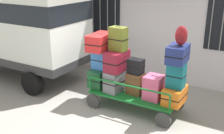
# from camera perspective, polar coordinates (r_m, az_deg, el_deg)

# --- Properties ---
(ground_plane) EXTENTS (40.00, 40.00, 0.00)m
(ground_plane) POSITION_cam_1_polar(r_m,az_deg,el_deg) (7.34, 0.23, -8.44)
(ground_plane) COLOR gray
(building_wall) EXTENTS (12.00, 0.38, 5.00)m
(building_wall) POSITION_cam_1_polar(r_m,az_deg,el_deg) (8.95, 9.11, 13.19)
(building_wall) COLOR silver
(building_wall) RESTS_ON ground
(van) EXTENTS (4.54, 2.06, 2.90)m
(van) POSITION_cam_1_polar(r_m,az_deg,el_deg) (9.54, -18.78, 8.40)
(van) COLOR silver
(van) RESTS_ON ground
(luggage_cart) EXTENTS (2.31, 1.07, 0.43)m
(luggage_cart) POSITION_cam_1_polar(r_m,az_deg,el_deg) (7.20, 4.69, -6.00)
(luggage_cart) COLOR #146023
(luggage_cart) RESTS_ON ground
(cart_railing) EXTENTS (2.19, 0.93, 0.41)m
(cart_railing) POSITION_cam_1_polar(r_m,az_deg,el_deg) (7.03, 4.79, -2.96)
(cart_railing) COLOR #146023
(cart_railing) RESTS_ON luggage_cart
(suitcase_left_bottom) EXTENTS (0.47, 0.68, 0.48)m
(suitcase_left_bottom) POSITION_cam_1_polar(r_m,az_deg,el_deg) (7.52, -2.39, -2.18)
(suitcase_left_bottom) COLOR #194C28
(suitcase_left_bottom) RESTS_ON luggage_cart
(suitcase_left_middle) EXTENTS (0.43, 0.35, 0.54)m
(suitcase_left_middle) POSITION_cam_1_polar(r_m,az_deg,el_deg) (7.37, -2.32, 1.61)
(suitcase_left_middle) COLOR #3372C6
(suitcase_left_middle) RESTS_ON suitcase_left_bottom
(suitcase_left_top) EXTENTS (0.51, 0.87, 0.42)m
(suitcase_left_top) POSITION_cam_1_polar(r_m,az_deg,el_deg) (7.22, -2.46, 5.21)
(suitcase_left_top) COLOR #B21E1E
(suitcase_left_top) RESTS_ON suitcase_left_middle
(suitcase_midleft_bottom) EXTENTS (0.46, 0.76, 0.55)m
(suitcase_midleft_bottom) POSITION_cam_1_polar(r_m,az_deg,el_deg) (7.24, 0.96, -2.73)
(suitcase_midleft_bottom) COLOR slate
(suitcase_midleft_bottom) RESTS_ON luggage_cart
(suitcase_midleft_middle) EXTENTS (0.43, 0.72, 0.51)m
(suitcase_midleft_middle) POSITION_cam_1_polar(r_m,az_deg,el_deg) (7.07, 1.02, 1.31)
(suitcase_midleft_middle) COLOR maroon
(suitcase_midleft_middle) RESTS_ON suitcase_midleft_bottom
(suitcase_midleft_top) EXTENTS (0.45, 0.32, 0.60)m
(suitcase_midleft_top) POSITION_cam_1_polar(r_m,az_deg,el_deg) (6.96, 1.27, 5.81)
(suitcase_midleft_top) COLOR #4C5119
(suitcase_midleft_top) RESTS_ON suitcase_midleft_middle
(suitcase_center_bottom) EXTENTS (0.44, 0.37, 0.56)m
(suitcase_center_bottom) POSITION_cam_1_polar(r_m,az_deg,el_deg) (7.06, 4.82, -3.38)
(suitcase_center_bottom) COLOR brown
(suitcase_center_bottom) RESTS_ON luggage_cart
(suitcase_center_middle) EXTENTS (0.40, 0.29, 0.38)m
(suitcase_center_middle) POSITION_cam_1_polar(r_m,az_deg,el_deg) (6.89, 4.90, 0.18)
(suitcase_center_middle) COLOR black
(suitcase_center_middle) RESTS_ON suitcase_center_bottom
(suitcase_midright_bottom) EXTENTS (0.45, 0.47, 0.60)m
(suitcase_midright_bottom) POSITION_cam_1_polar(r_m,az_deg,el_deg) (6.82, 8.56, -4.18)
(suitcase_midright_bottom) COLOR #CC4C72
(suitcase_midright_bottom) RESTS_ON luggage_cart
(suitcase_right_bottom) EXTENTS (0.46, 0.68, 0.41)m
(suitcase_right_bottom) POSITION_cam_1_polar(r_m,az_deg,el_deg) (6.75, 12.74, -5.64)
(suitcase_right_bottom) COLOR orange
(suitcase_right_bottom) RESTS_ON luggage_cart
(suitcase_right_middle) EXTENTS (0.41, 0.32, 0.62)m
(suitcase_right_middle) POSITION_cam_1_polar(r_m,az_deg,el_deg) (6.54, 13.02, -1.62)
(suitcase_right_middle) COLOR #0F5960
(suitcase_right_middle) RESTS_ON suitcase_right_bottom
(suitcase_right_top) EXTENTS (0.43, 0.68, 0.40)m
(suitcase_right_top) POSITION_cam_1_polar(r_m,az_deg,el_deg) (6.37, 13.36, 2.63)
(suitcase_right_top) COLOR navy
(suitcase_right_top) RESTS_ON suitcase_right_middle
(backpack) EXTENTS (0.27, 0.22, 0.44)m
(backpack) POSITION_cam_1_polar(r_m,az_deg,el_deg) (6.24, 14.02, 6.23)
(backpack) COLOR maroon
(backpack) RESTS_ON suitcase_right_top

